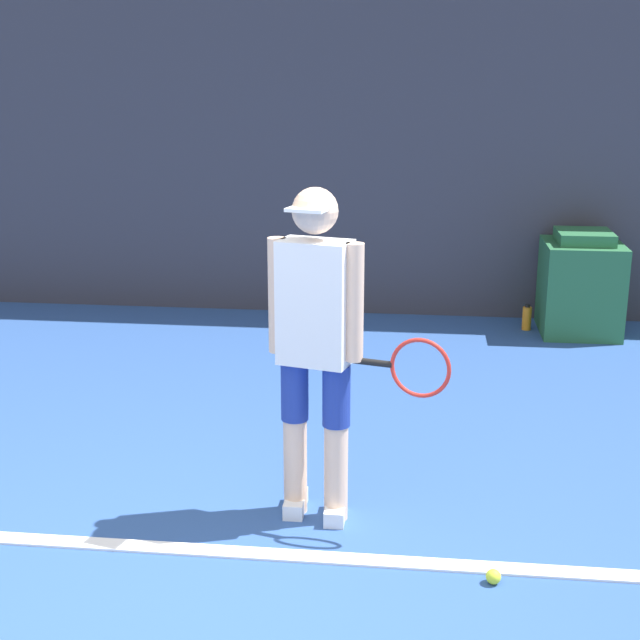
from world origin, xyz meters
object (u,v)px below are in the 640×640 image
at_px(tennis_ball, 493,577).
at_px(covered_chair, 580,285).
at_px(tennis_player, 317,341).
at_px(water_bottle, 527,318).

distance_m(tennis_ball, covered_chair, 4.21).
bearing_deg(tennis_ball, tennis_player, 147.50).
bearing_deg(covered_chair, water_bottle, 177.59).
height_order(tennis_player, covered_chair, tennis_player).
xyz_separation_m(covered_chair, water_bottle, (-0.43, 0.02, -0.31)).
relative_size(tennis_player, tennis_ball, 24.60).
height_order(tennis_player, tennis_ball, tennis_player).
distance_m(tennis_player, tennis_ball, 1.35).
relative_size(tennis_player, water_bottle, 7.38).
bearing_deg(water_bottle, tennis_ball, -97.96).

